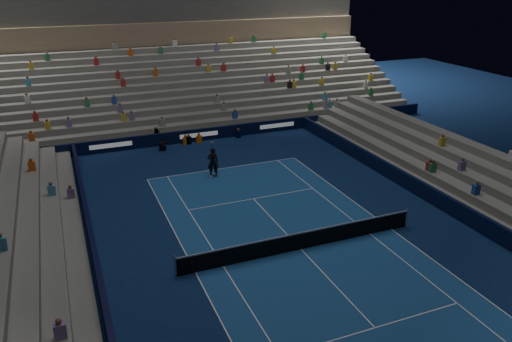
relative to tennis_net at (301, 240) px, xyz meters
name	(u,v)px	position (x,y,z in m)	size (l,w,h in m)	color
ground	(301,249)	(0.00, 0.00, -0.50)	(90.00, 90.00, 0.00)	#0B1E46
court_surface	(301,249)	(0.00, 0.00, -0.50)	(10.97, 23.77, 0.01)	navy
sponsor_barrier_far	(199,135)	(0.00, 18.50, 0.00)	(44.00, 0.25, 1.00)	black
sponsor_barrier_east	(454,208)	(9.70, 0.00, 0.00)	(0.25, 37.00, 1.00)	black
sponsor_barrier_west	(100,283)	(-9.70, 0.00, 0.00)	(0.25, 37.00, 1.00)	black
grandstand_main	(170,78)	(0.00, 27.90, 2.87)	(44.00, 15.20, 11.20)	slate
grandstand_east	(501,192)	(13.17, 0.00, 0.41)	(5.00, 37.00, 2.50)	slate
grandstand_west	(10,294)	(-13.17, 0.00, 0.41)	(5.00, 37.00, 2.50)	slate
tennis_net	(301,240)	(0.00, 0.00, 0.00)	(12.90, 0.10, 1.10)	#B2B2B7
tennis_player	(213,162)	(-1.19, 10.78, 0.53)	(0.75, 0.49, 2.06)	black
broadcast_camera	(163,146)	(-3.21, 17.37, -0.18)	(0.64, 1.00, 0.63)	black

